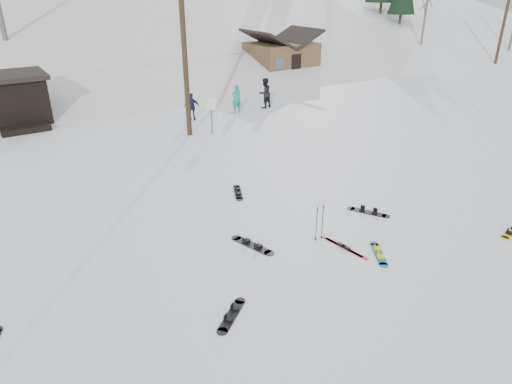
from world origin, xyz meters
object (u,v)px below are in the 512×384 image
utility_pole (184,40)px  hero_skis (344,247)px  cabin (281,58)px  hero_snowboard (379,254)px

utility_pole → hero_skis: bearing=-94.2°
cabin → hero_snowboard: (-13.30, -23.29, -1.46)m
cabin → hero_snowboard: bearing=-119.7°
cabin → hero_skis: bearing=-121.8°
utility_pole → hero_skis: utility_pole is taller
utility_pole → hero_snowboard: 14.09m
cabin → utility_pole: bearing=-142.4°
hero_skis → utility_pole: bearing=78.4°
utility_pole → hero_snowboard: (-0.30, -13.29, -4.66)m
cabin → hero_snowboard: 26.86m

